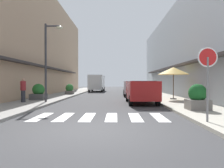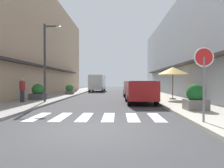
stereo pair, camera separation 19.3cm
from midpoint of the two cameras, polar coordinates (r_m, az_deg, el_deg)
The scene contains 16 objects.
ground_plane at distance 21.03m, azimuth -1.00°, elevation -3.26°, with size 80.82×80.82×0.00m, color #38383A.
sidewalk_left at distance 21.73m, azimuth -13.72°, elevation -2.99°, with size 2.88×51.43×0.12m, color gray.
sidewalk_right at distance 21.40m, azimuth 11.93°, elevation -3.04°, with size 2.88×51.43×0.12m, color #ADA899.
building_row_left at distance 24.12m, azimuth -22.47°, elevation 10.27°, with size 5.50×35.06×10.97m.
building_row_right at distance 23.41m, azimuth 21.16°, elevation 7.99°, with size 5.50×35.06×8.89m.
crosswalk at distance 8.79m, azimuth -3.90°, elevation -8.68°, with size 5.20×2.20×0.01m.
parked_car_near at distance 14.21m, azimuth 7.29°, elevation -1.41°, with size 1.85×4.36×1.47m.
parked_car_mid at distance 21.15m, azimuth 5.24°, elevation -0.74°, with size 1.87×4.02×1.47m.
delivery_van at distance 31.74m, azimuth -4.18°, elevation 0.59°, with size 2.09×5.44×2.37m.
round_street_sign at distance 7.68m, azimuth 23.17°, elevation 4.66°, with size 0.65×0.07×2.43m.
street_lamp at distance 14.79m, azimuth -16.67°, elevation 7.62°, with size 1.19×0.28×5.06m.
cafe_umbrella at distance 16.78m, azimuth 15.51°, elevation 3.32°, with size 2.30×2.30×2.39m.
planter_corner at distance 10.82m, azimuth 21.11°, elevation -3.43°, with size 0.96×0.96×1.20m.
planter_midblock at distance 16.77m, azimuth -19.09°, elevation -2.12°, with size 1.03×1.03×1.15m.
planter_far at distance 23.18m, azimuth -11.35°, elevation -1.36°, with size 0.82×0.82×1.05m.
pedestrian_walking_near at distance 14.96m, azimuth -22.66°, elevation -1.34°, with size 0.34×0.34×1.54m.
Camera 1 is at (0.65, -6.28, 1.43)m, focal length 34.78 mm.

